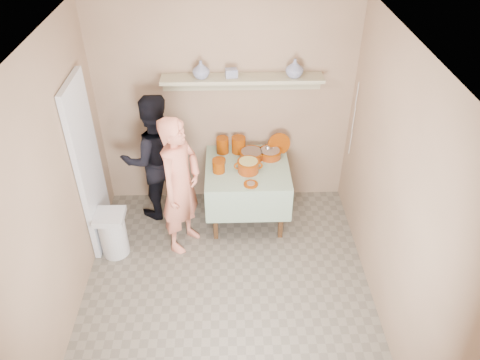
{
  "coord_description": "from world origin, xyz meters",
  "views": [
    {
      "loc": [
        0.04,
        -3.2,
        3.83
      ],
      "look_at": [
        0.15,
        0.75,
        0.95
      ],
      "focal_mm": 35.0,
      "sensor_mm": 36.0,
      "label": 1
    }
  ],
  "objects_px": {
    "serving_table": "(247,175)",
    "trash_bin": "(113,234)",
    "person_cook": "(180,186)",
    "person_helper": "(154,158)",
    "cazuela_rice": "(248,165)"
  },
  "relations": [
    {
      "from": "cazuela_rice",
      "to": "person_helper",
      "type": "bearing_deg",
      "value": 167.15
    },
    {
      "from": "person_cook",
      "to": "trash_bin",
      "type": "xyz_separation_m",
      "value": [
        -0.78,
        -0.15,
        -0.54
      ]
    },
    {
      "from": "person_helper",
      "to": "cazuela_rice",
      "type": "relative_size",
      "value": 4.86
    },
    {
      "from": "serving_table",
      "to": "trash_bin",
      "type": "distance_m",
      "value": 1.67
    },
    {
      "from": "person_cook",
      "to": "serving_table",
      "type": "relative_size",
      "value": 1.68
    },
    {
      "from": "cazuela_rice",
      "to": "trash_bin",
      "type": "bearing_deg",
      "value": -162.48
    },
    {
      "from": "cazuela_rice",
      "to": "serving_table",
      "type": "bearing_deg",
      "value": 93.31
    },
    {
      "from": "serving_table",
      "to": "trash_bin",
      "type": "xyz_separation_m",
      "value": [
        -1.52,
        -0.59,
        -0.36
      ]
    },
    {
      "from": "person_helper",
      "to": "trash_bin",
      "type": "bearing_deg",
      "value": 39.98
    },
    {
      "from": "person_helper",
      "to": "trash_bin",
      "type": "xyz_separation_m",
      "value": [
        -0.43,
        -0.73,
        -0.52
      ]
    },
    {
      "from": "person_cook",
      "to": "serving_table",
      "type": "distance_m",
      "value": 0.88
    },
    {
      "from": "person_cook",
      "to": "cazuela_rice",
      "type": "height_order",
      "value": "person_cook"
    },
    {
      "from": "person_cook",
      "to": "serving_table",
      "type": "height_order",
      "value": "person_cook"
    },
    {
      "from": "person_cook",
      "to": "serving_table",
      "type": "bearing_deg",
      "value": -30.91
    },
    {
      "from": "person_cook",
      "to": "trash_bin",
      "type": "bearing_deg",
      "value": 129.26
    }
  ]
}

